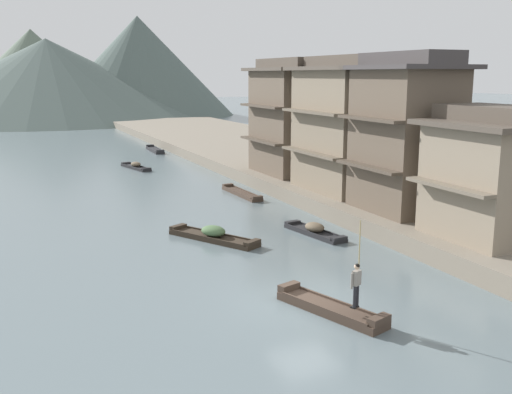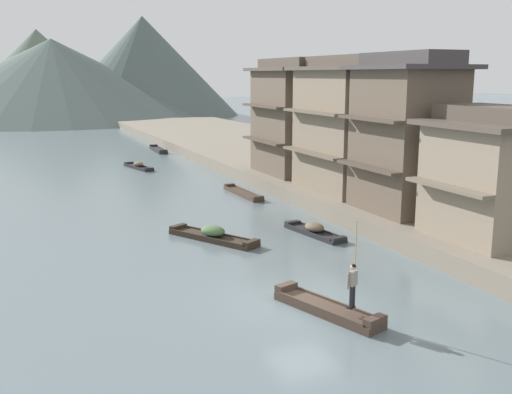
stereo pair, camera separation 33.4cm
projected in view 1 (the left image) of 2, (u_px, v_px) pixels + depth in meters
ground_plane at (306, 301)px, 22.84m from camera, size 400.00×400.00×0.00m
riverbank_right at (308, 162)px, 56.01m from camera, size 18.00×110.00×0.95m
boat_foreground_poled at (331, 309)px, 21.65m from camera, size 2.39×4.69×0.55m
boatman_person at (357, 280)px, 20.56m from camera, size 0.50×0.41×3.04m
boat_moored_nearest at (136, 166)px, 54.96m from camera, size 1.92×4.83×0.64m
boat_moored_second at (242, 193)px, 42.91m from camera, size 1.04×5.49×0.40m
boat_moored_third at (315, 231)px, 32.28m from camera, size 1.67×4.46×0.67m
boat_moored_far at (155, 150)px, 67.32m from camera, size 1.15×5.69×0.47m
boat_midriver_drifting at (213, 235)px, 31.20m from camera, size 3.63×5.28×0.78m
house_waterfront_nearest at (496, 174)px, 27.82m from camera, size 6.11×6.01×6.14m
house_waterfront_second at (405, 134)px, 33.14m from camera, size 5.31×6.24×8.74m
house_waterfront_tall at (353, 125)px, 39.33m from camera, size 6.86×7.77×8.74m
house_waterfront_narrow at (289, 117)px, 46.07m from camera, size 5.24×7.37×8.74m
hill_far_west at (33, 70)px, 145.10m from camera, size 40.60×40.60×19.21m
hill_far_centre at (139, 66)px, 125.85m from camera, size 39.59×39.59×20.42m
hill_far_east at (48, 78)px, 118.45m from camera, size 62.02×62.02×15.42m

